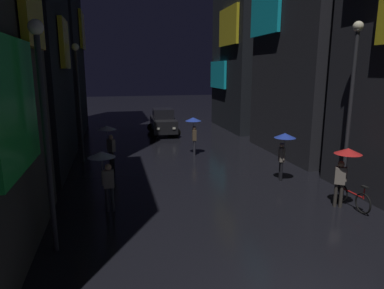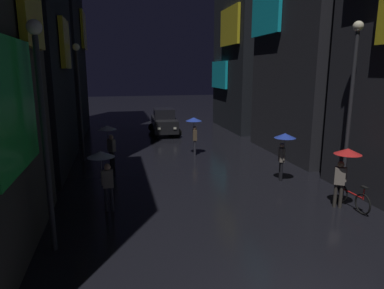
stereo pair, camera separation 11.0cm
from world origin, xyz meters
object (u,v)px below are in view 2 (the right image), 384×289
(car_distant, at_px, (164,122))
(pedestrian_foreground_left_blue, at_px, (284,143))
(bicycle_parked_at_storefront, at_px, (352,197))
(pedestrian_midstreet_left_red, at_px, (345,161))
(pedestrian_near_crossing_clear, at_px, (109,135))
(streetlamp_right_near, at_px, (352,93))
(streetlamp_left_far, at_px, (79,90))
(streetlamp_left_near, at_px, (42,115))
(pedestrian_midstreet_centre_blue, at_px, (194,126))
(pedestrian_foreground_right_clear, at_px, (103,164))

(car_distant, bearing_deg, pedestrian_foreground_left_blue, -74.55)
(bicycle_parked_at_storefront, bearing_deg, pedestrian_midstreet_left_red, 160.93)
(pedestrian_foreground_left_blue, bearing_deg, pedestrian_near_crossing_clear, 153.08)
(car_distant, xyz_separation_m, streetlamp_right_near, (4.74, -14.36, 2.97))
(bicycle_parked_at_storefront, height_order, streetlamp_left_far, streetlamp_left_far)
(pedestrian_near_crossing_clear, relative_size, streetlamp_left_near, 0.36)
(pedestrian_near_crossing_clear, relative_size, streetlamp_right_near, 0.33)
(car_distant, distance_m, streetlamp_right_near, 15.41)
(pedestrian_near_crossing_clear, bearing_deg, streetlamp_left_far, 128.61)
(pedestrian_midstreet_centre_blue, bearing_deg, car_distant, 96.35)
(pedestrian_foreground_left_blue, height_order, bicycle_parked_at_storefront, pedestrian_foreground_left_blue)
(pedestrian_foreground_right_clear, distance_m, streetlamp_right_near, 9.01)
(pedestrian_foreground_left_blue, xyz_separation_m, pedestrian_foreground_right_clear, (-7.35, -1.69, 0.00))
(bicycle_parked_at_storefront, bearing_deg, streetlamp_left_far, 138.04)
(pedestrian_midstreet_left_red, bearing_deg, pedestrian_midstreet_centre_blue, 110.85)
(bicycle_parked_at_storefront, bearing_deg, pedestrian_midstreet_centre_blue, 112.39)
(pedestrian_midstreet_centre_blue, bearing_deg, bicycle_parked_at_storefront, -67.61)
(pedestrian_foreground_left_blue, relative_size, car_distant, 0.50)
(streetlamp_left_near, bearing_deg, car_distant, 71.95)
(pedestrian_midstreet_centre_blue, relative_size, car_distant, 0.50)
(pedestrian_midstreet_left_red, distance_m, pedestrian_midstreet_centre_blue, 9.21)
(streetlamp_left_near, bearing_deg, pedestrian_midstreet_left_red, 5.23)
(pedestrian_midstreet_left_red, bearing_deg, streetlamp_left_near, -174.77)
(streetlamp_left_far, relative_size, streetlamp_left_near, 1.02)
(pedestrian_foreground_left_blue, height_order, streetlamp_right_near, streetlamp_right_near)
(pedestrian_midstreet_left_red, distance_m, bicycle_parked_at_storefront, 1.32)
(streetlamp_right_near, bearing_deg, car_distant, 108.25)
(car_distant, relative_size, streetlamp_right_near, 0.66)
(streetlamp_right_near, distance_m, streetlamp_left_near, 10.16)
(streetlamp_right_near, bearing_deg, pedestrian_foreground_right_clear, 176.83)
(pedestrian_midstreet_centre_blue, distance_m, car_distant, 6.78)
(car_distant, relative_size, streetlamp_left_near, 0.72)
(pedestrian_midstreet_centre_blue, relative_size, streetlamp_left_near, 0.36)
(car_distant, height_order, streetlamp_left_far, streetlamp_left_far)
(pedestrian_foreground_left_blue, distance_m, pedestrian_midstreet_centre_blue, 6.09)
(pedestrian_midstreet_centre_blue, xyz_separation_m, bicycle_parked_at_storefront, (3.59, -8.71, -1.28))
(pedestrian_near_crossing_clear, distance_m, streetlamp_right_near, 10.66)
(pedestrian_foreground_left_blue, relative_size, pedestrian_midstreet_centre_blue, 1.00)
(pedestrian_near_crossing_clear, relative_size, bicycle_parked_at_storefront, 1.16)
(streetlamp_right_near, height_order, streetlamp_left_near, streetlamp_right_near)
(pedestrian_foreground_left_blue, xyz_separation_m, streetlamp_left_far, (-8.63, 5.41, 2.04))
(pedestrian_midstreet_centre_blue, height_order, bicycle_parked_at_storefront, pedestrian_midstreet_centre_blue)
(pedestrian_near_crossing_clear, xyz_separation_m, streetlamp_left_far, (-1.38, 1.73, 2.04))
(pedestrian_near_crossing_clear, relative_size, pedestrian_midstreet_centre_blue, 1.00)
(pedestrian_midstreet_centre_blue, xyz_separation_m, streetlamp_right_near, (3.99, -7.67, 2.23))
(pedestrian_near_crossing_clear, distance_m, bicycle_parked_at_storefront, 10.81)
(streetlamp_left_far, bearing_deg, pedestrian_near_crossing_clear, -51.39)
(pedestrian_foreground_right_clear, bearing_deg, streetlamp_left_near, -119.42)
(streetlamp_right_near, xyz_separation_m, streetlamp_left_near, (-10.00, -1.79, -0.26))
(pedestrian_near_crossing_clear, relative_size, pedestrian_midstreet_left_red, 1.00)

